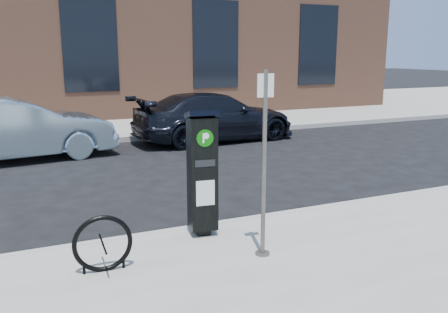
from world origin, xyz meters
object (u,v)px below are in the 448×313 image
parking_kiosk (202,172)px  bike_rack (103,244)px  car_dark (215,117)px  sign_pole (264,166)px  car_silver (15,129)px

parking_kiosk → bike_rack: bearing=-150.5°
car_dark → bike_rack: bearing=144.6°
bike_rack → car_dark: bearing=61.7°
parking_kiosk → sign_pole: bearing=-58.8°
bike_rack → car_dark: size_ratio=0.14×
sign_pole → car_dark: sign_pole is taller
parking_kiosk → car_silver: (-2.33, 6.92, -0.27)m
car_silver → car_dark: car_silver is taller
sign_pole → bike_rack: size_ratio=3.34×
parking_kiosk → bike_rack: 1.72m
bike_rack → car_dark: car_dark is taller
parking_kiosk → car_dark: parking_kiosk is taller
parking_kiosk → car_dark: 8.17m
bike_rack → sign_pole: bearing=-7.6°
sign_pole → car_dark: 8.92m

